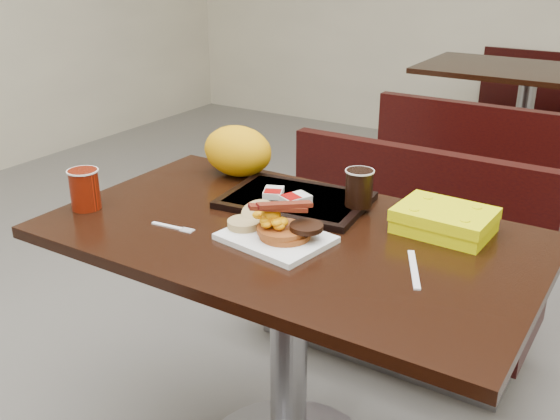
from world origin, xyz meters
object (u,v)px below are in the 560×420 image
Objects in this scene: bench_far_n at (546,111)px; pancake_stack at (285,232)px; table_near at (289,358)px; hashbrown_sleeve_left at (273,193)px; knife at (414,269)px; table_far at (521,133)px; clamshell at (444,220)px; bench_far_s at (487,169)px; coffee_cup_far at (359,188)px; paper_bag at (238,151)px; hashbrown_sleeve_right at (296,199)px; coffee_cup_near at (85,189)px; bench_near_n at (392,262)px; tray at (296,200)px; fork at (167,226)px; platter at (276,238)px.

pancake_stack is at bearing -89.57° from bench_far_n.
pancake_stack reaches higher than table_near.
hashbrown_sleeve_left is at bearing -92.48° from bench_far_n.
table_far is at bearing 161.57° from knife.
bench_far_s is at bearing 103.10° from clamshell.
paper_bag is (-0.44, 0.07, 0.01)m from coffee_cup_far.
pancake_stack reaches higher than hashbrown_sleeve_right.
bench_near_n is at bearing 58.28° from coffee_cup_near.
coffee_cup_far is (0.09, -1.70, 0.46)m from bench_far_s.
table_near is 0.70m from bench_near_n.
tray is (-0.42, 0.20, 0.01)m from knife.
bench_far_n is 8.32× the size of fork.
pancake_stack reaches higher than fork.
bench_far_n is at bearing 81.24° from coffee_cup_near.
paper_bag is at bearing 94.57° from fork.
hashbrown_sleeve_left is (-0.14, -3.16, 0.42)m from bench_far_n.
hashbrown_sleeve_left is 0.92× the size of hashbrown_sleeve_right.
hashbrown_sleeve_right is at bearing -91.11° from bench_far_n.
hashbrown_sleeve_right is at bearing 114.18° from pancake_stack.
hashbrown_sleeve_right is 0.32m from paper_bag.
coffee_cup_near is 0.27m from fork.
hashbrown_sleeve_right is (-0.06, 0.13, 0.40)m from table_near.
coffee_cup_near reaches higher than pancake_stack.
table_near is 5.46× the size of paper_bag.
pancake_stack is 0.21m from hashbrown_sleeve_right.
table_near reaches higher than bench_far_s.
coffee_cup_far reaches higher than bench_far_n.
bench_near_n is at bearing 91.90° from pancake_stack.
knife reaches higher than bench_far_n.
paper_bag reaches higher than tray.
fork is at bearing -128.53° from tray.
platter is 1.36× the size of knife.
coffee_cup_far reaches higher than knife.
bench_near_n is 0.97m from fork.
knife is 0.79× the size of clamshell.
hashbrown_sleeve_right is (-0.40, 0.16, 0.03)m from knife.
bench_near_n is at bearing 100.10° from coffee_cup_far.
bench_far_n is at bearing 83.46° from paper_bag.
bench_far_n is at bearing 90.43° from pancake_stack.
bench_far_s is at bearing 164.15° from knife.
coffee_cup_near reaches higher than tray.
table_far is 17.59× the size of hashbrown_sleeve_left.
paper_bag is (-0.27, 0.11, 0.07)m from tray.
coffee_cup_near is 0.48× the size of clamshell.
table_near is 0.55m from clamshell.
bench_far_s is 1.40m from bench_far_n.
coffee_cup_near reaches higher than bench_far_n.
clamshell reaches higher than knife.
paper_bag reaches higher than knife.
tray is at bearing -91.90° from table_far.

